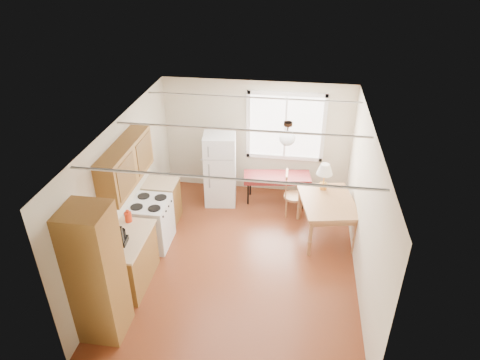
% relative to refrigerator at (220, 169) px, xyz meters
% --- Properties ---
extents(room_shell, '(4.60, 5.60, 2.62)m').
position_rel_refrigerator_xyz_m(room_shell, '(0.69, -1.84, 0.47)').
color(room_shell, '#502010').
rests_on(room_shell, ground).
extents(kitchen_run, '(0.65, 3.40, 2.20)m').
position_rel_refrigerator_xyz_m(kitchen_run, '(-1.02, -2.48, 0.06)').
color(kitchen_run, brown).
rests_on(kitchen_run, ground).
extents(window_unit, '(1.64, 0.05, 1.51)m').
position_rel_refrigerator_xyz_m(window_unit, '(1.29, 0.63, 0.77)').
color(window_unit, white).
rests_on(window_unit, room_shell).
extents(pendant_light, '(0.26, 0.26, 0.40)m').
position_rel_refrigerator_xyz_m(pendant_light, '(1.39, -1.44, 1.45)').
color(pendant_light, black).
rests_on(pendant_light, room_shell).
extents(refrigerator, '(0.72, 0.72, 1.57)m').
position_rel_refrigerator_xyz_m(refrigerator, '(0.00, 0.00, 0.00)').
color(refrigerator, silver).
rests_on(refrigerator, ground).
extents(bench, '(1.45, 0.69, 0.65)m').
position_rel_refrigerator_xyz_m(bench, '(1.19, 0.14, -0.21)').
color(bench, '#591515').
rests_on(bench, ground).
extents(dining_table, '(1.18, 1.43, 0.79)m').
position_rel_refrigerator_xyz_m(dining_table, '(2.19, -0.95, -0.09)').
color(dining_table, '#936038').
rests_on(dining_table, ground).
extents(chair, '(0.42, 0.42, 0.96)m').
position_rel_refrigerator_xyz_m(chair, '(1.48, -0.31, -0.23)').
color(chair, '#936038').
rests_on(chair, ground).
extents(table_lamp, '(0.31, 0.31, 0.53)m').
position_rel_refrigerator_xyz_m(table_lamp, '(2.11, -0.53, 0.39)').
color(table_lamp, gold).
rests_on(table_lamp, dining_table).
extents(coffee_maker, '(0.21, 0.26, 0.37)m').
position_rel_refrigerator_xyz_m(coffee_maker, '(-1.03, -2.84, 0.25)').
color(coffee_maker, black).
rests_on(coffee_maker, kitchen_run).
extents(kettle, '(0.12, 0.12, 0.23)m').
position_rel_refrigerator_xyz_m(kettle, '(-1.12, -2.24, 0.21)').
color(kettle, red).
rests_on(kettle, kitchen_run).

